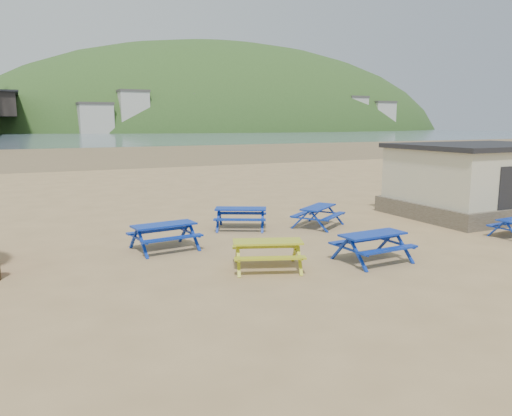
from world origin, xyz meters
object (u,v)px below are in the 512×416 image
picnic_table_blue_b (241,218)px  picnic_table_yellow (268,255)px  picnic_table_blue_a (164,237)px  amenity_block (481,179)px

picnic_table_blue_b → picnic_table_yellow: (-1.49, -5.23, -0.00)m
picnic_table_blue_a → picnic_table_blue_b: picnic_table_blue_a is taller
picnic_table_blue_b → picnic_table_yellow: 5.44m
amenity_block → picnic_table_blue_a: bearing=-179.4°
picnic_table_yellow → picnic_table_blue_b: bearing=95.0°
picnic_table_yellow → picnic_table_blue_a: bearing=142.1°
picnic_table_blue_a → picnic_table_yellow: size_ratio=0.93×
picnic_table_blue_a → amenity_block: bearing=-6.2°
picnic_table_yellow → amenity_block: bearing=36.7°
picnic_table_blue_a → picnic_table_yellow: 3.95m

